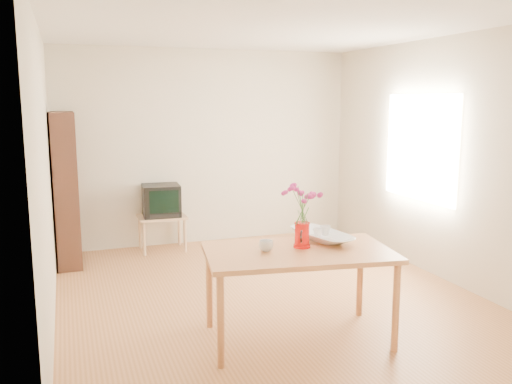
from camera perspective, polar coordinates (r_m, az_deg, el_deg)
name	(u,v)px	position (r m, az deg, el deg)	size (l,w,h in m)	color
room	(269,166)	(5.26, 1.38, 2.74)	(4.50, 4.50, 4.50)	#996036
table	(298,259)	(4.39, 4.49, -7.07)	(1.59, 1.05, 0.75)	#AD693B
tv_stand	(162,221)	(7.10, -9.88, -3.05)	(0.60, 0.45, 0.46)	tan
bookshelf	(66,195)	(6.71, -19.37, -0.26)	(0.28, 0.70, 1.80)	black
pitcher	(302,236)	(4.43, 4.84, -4.63)	(0.14, 0.20, 0.21)	red
flowers	(302,203)	(4.37, 4.91, -1.19)	(0.24, 0.24, 0.34)	#DE3496
mug	(266,246)	(4.31, 1.07, -5.69)	(0.11, 0.11, 0.09)	white
bowl	(322,216)	(4.65, 6.95, -2.49)	(0.45, 0.45, 0.43)	white
teacup_a	(318,221)	(4.64, 6.50, -3.06)	(0.07, 0.07, 0.06)	white
teacup_b	(325,219)	(4.69, 7.32, -2.87)	(0.08, 0.08, 0.07)	white
television	(161,200)	(7.06, -9.96, -0.81)	(0.49, 0.46, 0.40)	black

